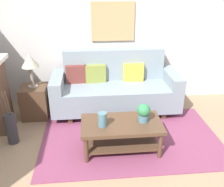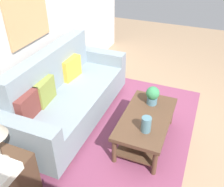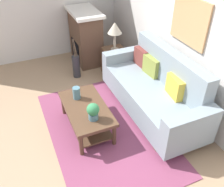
% 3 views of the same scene
% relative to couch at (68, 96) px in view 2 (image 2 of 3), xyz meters
% --- Properties ---
extents(ground_plane, '(9.79, 9.79, 0.00)m').
position_rel_couch_xyz_m(ground_plane, '(0.13, -1.43, -0.43)').
color(ground_plane, '#9E7F60').
extents(wall_back, '(5.79, 0.10, 2.70)m').
position_rel_couch_xyz_m(wall_back, '(0.13, 0.54, 0.92)').
color(wall_back, silver).
rests_on(wall_back, ground_plane).
extents(area_rug, '(2.66, 1.65, 0.01)m').
position_rel_couch_xyz_m(area_rug, '(0.13, -0.93, -0.42)').
color(area_rug, '#843D5B').
rests_on(area_rug, ground_plane).
extents(couch, '(2.20, 0.84, 1.08)m').
position_rel_couch_xyz_m(couch, '(0.00, 0.00, 0.00)').
color(couch, gray).
rests_on(couch, ground_plane).
extents(throw_pillow_maroon, '(0.37, 0.14, 0.32)m').
position_rel_couch_xyz_m(throw_pillow_maroon, '(-0.68, 0.13, 0.25)').
color(throw_pillow_maroon, brown).
rests_on(throw_pillow_maroon, couch).
extents(throw_pillow_olive, '(0.37, 0.15, 0.32)m').
position_rel_couch_xyz_m(throw_pillow_olive, '(-0.34, 0.13, 0.25)').
color(throw_pillow_olive, olive).
rests_on(throw_pillow_olive, couch).
extents(throw_pillow_mustard, '(0.37, 0.16, 0.32)m').
position_rel_couch_xyz_m(throw_pillow_mustard, '(0.34, 0.13, 0.25)').
color(throw_pillow_mustard, gold).
rests_on(throw_pillow_mustard, couch).
extents(coffee_table, '(1.10, 0.60, 0.43)m').
position_rel_couch_xyz_m(coffee_table, '(-0.04, -1.17, -0.12)').
color(coffee_table, '#513826').
rests_on(coffee_table, ground_plane).
extents(tabletop_vase, '(0.12, 0.12, 0.20)m').
position_rel_couch_xyz_m(tabletop_vase, '(-0.30, -1.23, 0.10)').
color(tabletop_vase, slate).
rests_on(tabletop_vase, coffee_table).
extents(potted_plant_tabletop, '(0.18, 0.18, 0.26)m').
position_rel_couch_xyz_m(potted_plant_tabletop, '(0.26, -1.16, 0.14)').
color(potted_plant_tabletop, slate).
rests_on(potted_plant_tabletop, coffee_table).
extents(side_table, '(0.44, 0.44, 0.56)m').
position_rel_couch_xyz_m(side_table, '(-1.40, -0.09, -0.15)').
color(side_table, '#513826').
rests_on(side_table, ground_plane).
extents(framed_painting, '(0.77, 0.03, 0.68)m').
position_rel_couch_xyz_m(framed_painting, '(0.00, 0.47, 1.09)').
color(framed_painting, tan).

